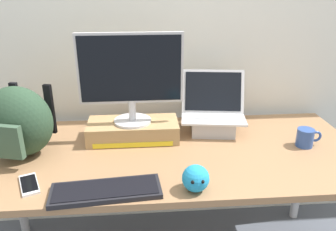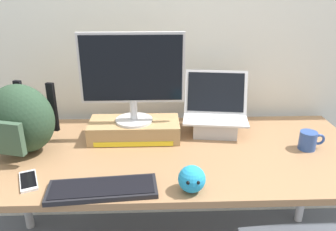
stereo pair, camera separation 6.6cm
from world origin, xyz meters
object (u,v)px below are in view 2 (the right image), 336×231
coffee_mug (308,140)px  cell_phone (28,181)px  toner_box_yellow (134,130)px  open_laptop (215,119)px  external_keyboard (103,189)px  desktop_monitor (132,75)px  plush_toy (192,179)px  messenger_backpack (21,119)px

coffee_mug → cell_phone: (-1.24, -0.24, -0.04)m
coffee_mug → cell_phone: size_ratio=0.74×
toner_box_yellow → cell_phone: size_ratio=2.70×
open_laptop → external_keyboard: size_ratio=0.83×
open_laptop → cell_phone: size_ratio=2.13×
external_keyboard → cell_phone: 0.32m
desktop_monitor → open_laptop: bearing=8.9°
plush_toy → toner_box_yellow: bearing=117.3°
external_keyboard → plush_toy: 0.34m
toner_box_yellow → external_keyboard: toner_box_yellow is taller
external_keyboard → messenger_backpack: bearing=135.1°
toner_box_yellow → coffee_mug: toner_box_yellow is taller
messenger_backpack → coffee_mug: bearing=14.0°
coffee_mug → cell_phone: 1.26m
external_keyboard → messenger_backpack: 0.56m
messenger_backpack → cell_phone: size_ratio=2.20×
coffee_mug → plush_toy: 0.67m
external_keyboard → desktop_monitor: bearing=73.2°
open_laptop → plush_toy: size_ratio=3.37×
plush_toy → external_keyboard: bearing=178.7°
open_laptop → cell_phone: 0.94m
external_keyboard → plush_toy: plush_toy is taller
open_laptop → coffee_mug: open_laptop is taller
messenger_backpack → external_keyboard: bearing=-24.8°
cell_phone → plush_toy: plush_toy is taller
coffee_mug → plush_toy: size_ratio=1.16×
messenger_backpack → toner_box_yellow: bearing=28.7°
messenger_backpack → plush_toy: 0.84m
open_laptop → plush_toy: 0.57m
cell_phone → plush_toy: size_ratio=1.58×
messenger_backpack → coffee_mug: (1.34, -0.03, -0.12)m
toner_box_yellow → plush_toy: plush_toy is taller
coffee_mug → open_laptop: bearing=152.4°
plush_toy → cell_phone: bearing=172.6°
cell_phone → open_laptop: bearing=6.5°
external_keyboard → plush_toy: bearing=-6.2°
messenger_backpack → desktop_monitor: bearing=28.5°
cell_phone → external_keyboard: bearing=-36.2°
desktop_monitor → messenger_backpack: desktop_monitor is taller
desktop_monitor → coffee_mug: (0.83, -0.15, -0.29)m
open_laptop → coffee_mug: (0.41, -0.22, -0.02)m
desktop_monitor → plush_toy: desktop_monitor is taller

